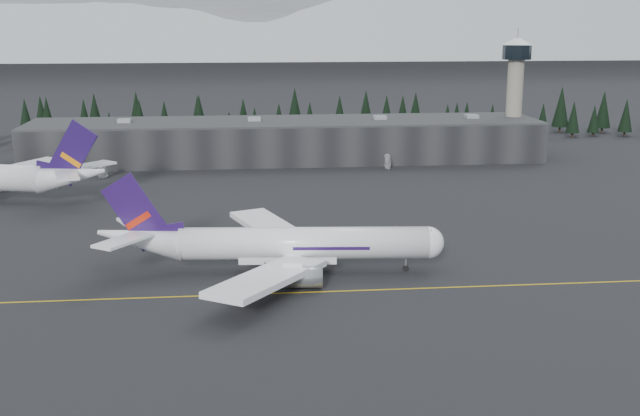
{
  "coord_description": "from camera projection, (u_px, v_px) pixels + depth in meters",
  "views": [
    {
      "loc": [
        -15.13,
        -126.84,
        44.12
      ],
      "look_at": [
        0.0,
        20.0,
        9.0
      ],
      "focal_mm": 45.0,
      "sensor_mm": 36.0,
      "label": 1
    }
  ],
  "objects": [
    {
      "name": "gse_vehicle_b",
      "position": [
        388.0,
        167.0,
        239.32
      ],
      "size": [
        4.95,
        4.23,
        1.6
      ],
      "primitive_type": "imported",
      "rotation": [
        0.0,
        0.0,
        -0.97
      ],
      "color": "silver",
      "rests_on": "ground"
    },
    {
      "name": "gse_vehicle_a",
      "position": [
        103.0,
        176.0,
        225.22
      ],
      "size": [
        4.95,
        5.94,
        1.51
      ],
      "primitive_type": "imported",
      "rotation": [
        0.0,
        0.0,
        0.55
      ],
      "color": "#B9B9BB",
      "rests_on": "ground"
    },
    {
      "name": "jet_main",
      "position": [
        273.0,
        244.0,
        141.7
      ],
      "size": [
        61.64,
        56.71,
        18.13
      ],
      "rotation": [
        0.0,
        0.0,
        -0.08
      ],
      "color": "white",
      "rests_on": "ground"
    },
    {
      "name": "terminal",
      "position": [
        286.0,
        140.0,
        253.97
      ],
      "size": [
        160.0,
        30.0,
        12.6
      ],
      "color": "black",
      "rests_on": "ground"
    },
    {
      "name": "treeline",
      "position": [
        280.0,
        122.0,
        289.5
      ],
      "size": [
        360.0,
        20.0,
        15.0
      ],
      "primitive_type": "cube",
      "color": "black",
      "rests_on": "ground"
    },
    {
      "name": "ground",
      "position": [
        332.0,
        287.0,
        134.46
      ],
      "size": [
        1400.0,
        1400.0,
        0.0
      ],
      "primitive_type": "plane",
      "color": "black",
      "rests_on": "ground"
    },
    {
      "name": "mountain_ridge",
      "position": [
        247.0,
        51.0,
        1102.19
      ],
      "size": [
        4400.0,
        900.0,
        420.0
      ],
      "primitive_type": null,
      "color": "white",
      "rests_on": "ground"
    },
    {
      "name": "taxiline",
      "position": [
        334.0,
        291.0,
        132.53
      ],
      "size": [
        400.0,
        0.4,
        0.02
      ],
      "primitive_type": "cube",
      "color": "gold",
      "rests_on": "ground"
    },
    {
      "name": "control_tower",
      "position": [
        515.0,
        83.0,
        260.39
      ],
      "size": [
        10.0,
        10.0,
        37.7
      ],
      "color": "gray",
      "rests_on": "ground"
    }
  ]
}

